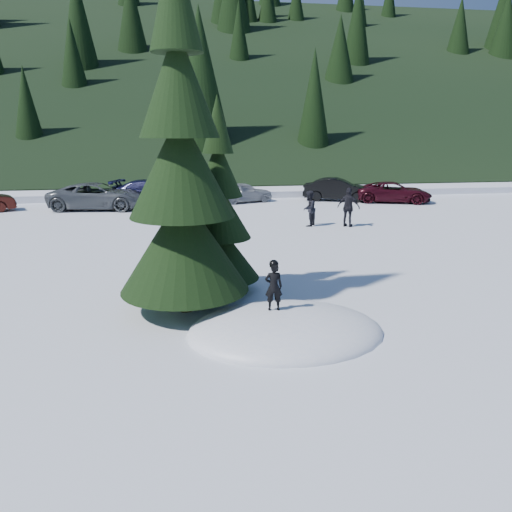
{
  "coord_description": "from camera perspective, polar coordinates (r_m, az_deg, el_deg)",
  "views": [
    {
      "loc": [
        -2.29,
        -10.3,
        4.5
      ],
      "look_at": [
        -0.25,
        2.76,
        1.1
      ],
      "focal_mm": 35.0,
      "sensor_mm": 36.0,
      "label": 1
    }
  ],
  "objects": [
    {
      "name": "snow_mound",
      "position": [
        11.47,
        3.39,
        -8.7
      ],
      "size": [
        4.48,
        3.52,
        0.96
      ],
      "primitive_type": "ellipsoid",
      "color": "white",
      "rests_on": "ground"
    },
    {
      "name": "adult_1",
      "position": [
        23.76,
        10.53,
        5.49
      ],
      "size": [
        1.12,
        1.0,
        1.83
      ],
      "primitive_type": "imported",
      "rotation": [
        0.0,
        0.0,
        2.49
      ],
      "color": "black",
      "rests_on": "ground"
    },
    {
      "name": "car_5",
      "position": [
        32.4,
        9.33,
        7.51
      ],
      "size": [
        4.59,
        2.89,
        1.43
      ],
      "primitive_type": "imported",
      "rotation": [
        0.0,
        0.0,
        1.23
      ],
      "color": "black",
      "rests_on": "ground"
    },
    {
      "name": "adult_0",
      "position": [
        23.65,
        6.08,
        5.42
      ],
      "size": [
        0.98,
        1.03,
        1.67
      ],
      "primitive_type": "imported",
      "rotation": [
        0.0,
        0.0,
        4.1
      ],
      "color": "black",
      "rests_on": "ground"
    },
    {
      "name": "ground",
      "position": [
        11.47,
        3.39,
        -8.7
      ],
      "size": [
        200.0,
        200.0,
        0.0
      ],
      "primitive_type": "plane",
      "color": "white",
      "rests_on": "ground"
    },
    {
      "name": "car_3",
      "position": [
        30.96,
        -11.54,
        7.15
      ],
      "size": [
        5.49,
        3.58,
        1.48
      ],
      "primitive_type": "imported",
      "rotation": [
        0.0,
        0.0,
        1.25
      ],
      "color": "black",
      "rests_on": "ground"
    },
    {
      "name": "forest_hillside",
      "position": [
        64.84,
        -7.32,
        21.39
      ],
      "size": [
        200.0,
        60.0,
        25.0
      ],
      "primitive_type": null,
      "color": "black",
      "rests_on": "ground"
    },
    {
      "name": "child_skier",
      "position": [
        11.26,
        2.03,
        -3.52
      ],
      "size": [
        0.42,
        0.3,
        1.1
      ],
      "primitive_type": "imported",
      "rotation": [
        0.0,
        0.0,
        3.06
      ],
      "color": "black",
      "rests_on": "snow_mound"
    },
    {
      "name": "car_6",
      "position": [
        32.44,
        15.48,
        7.05
      ],
      "size": [
        4.98,
        3.45,
        1.26
      ],
      "primitive_type": "imported",
      "rotation": [
        0.0,
        0.0,
        1.24
      ],
      "color": "black",
      "rests_on": "ground"
    },
    {
      "name": "car_2",
      "position": [
        29.89,
        -17.59,
        6.55
      ],
      "size": [
        5.7,
        3.17,
        1.51
      ],
      "primitive_type": "imported",
      "rotation": [
        0.0,
        0.0,
        1.44
      ],
      "color": "#4F5357",
      "rests_on": "ground"
    },
    {
      "name": "spruce_tall",
      "position": [
        12.16,
        -8.52,
        8.7
      ],
      "size": [
        3.2,
        3.2,
        8.6
      ],
      "color": "black",
      "rests_on": "ground"
    },
    {
      "name": "spruce_short",
      "position": [
        13.75,
        -4.22,
        4.35
      ],
      "size": [
        2.2,
        2.2,
        5.37
      ],
      "color": "black",
      "rests_on": "ground"
    },
    {
      "name": "car_4",
      "position": [
        31.23,
        -1.53,
        7.3
      ],
      "size": [
        4.0,
        2.66,
        1.27
      ],
      "primitive_type": "imported",
      "rotation": [
        0.0,
        0.0,
        1.91
      ],
      "color": "gray",
      "rests_on": "ground"
    }
  ]
}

